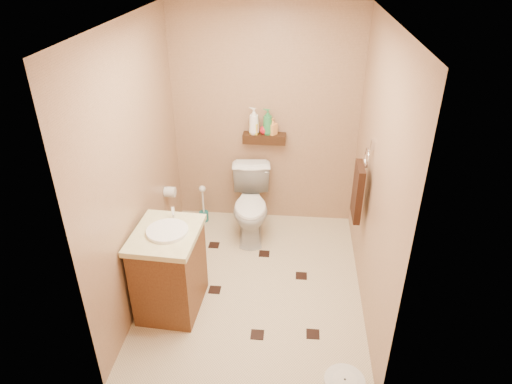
# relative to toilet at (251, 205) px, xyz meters

# --- Properties ---
(ground) EXTENTS (2.50, 2.50, 0.00)m
(ground) POSITION_rel_toilet_xyz_m (0.11, -0.83, -0.38)
(ground) COLOR beige
(ground) RESTS_ON ground
(wall_back) EXTENTS (2.00, 0.04, 2.40)m
(wall_back) POSITION_rel_toilet_xyz_m (0.11, 0.42, 0.82)
(wall_back) COLOR #A67D5F
(wall_back) RESTS_ON ground
(wall_front) EXTENTS (2.00, 0.04, 2.40)m
(wall_front) POSITION_rel_toilet_xyz_m (0.11, -2.08, 0.82)
(wall_front) COLOR #A67D5F
(wall_front) RESTS_ON ground
(wall_left) EXTENTS (0.04, 2.50, 2.40)m
(wall_left) POSITION_rel_toilet_xyz_m (-0.89, -0.83, 0.82)
(wall_left) COLOR #A67D5F
(wall_left) RESTS_ON ground
(wall_right) EXTENTS (0.04, 2.50, 2.40)m
(wall_right) POSITION_rel_toilet_xyz_m (1.11, -0.83, 0.82)
(wall_right) COLOR #A67D5F
(wall_right) RESTS_ON ground
(ceiling) EXTENTS (2.00, 2.50, 0.02)m
(ceiling) POSITION_rel_toilet_xyz_m (0.11, -0.83, 2.02)
(ceiling) COLOR white
(ceiling) RESTS_ON wall_back
(wall_shelf) EXTENTS (0.46, 0.14, 0.10)m
(wall_shelf) POSITION_rel_toilet_xyz_m (0.11, 0.34, 0.64)
(wall_shelf) COLOR #381F0F
(wall_shelf) RESTS_ON wall_back
(floor_accents) EXTENTS (1.15, 1.33, 0.01)m
(floor_accents) POSITION_rel_toilet_xyz_m (0.16, -0.86, -0.37)
(floor_accents) COLOR black
(floor_accents) RESTS_ON ground
(toilet) EXTENTS (0.49, 0.77, 0.75)m
(toilet) POSITION_rel_toilet_xyz_m (0.00, 0.00, 0.00)
(toilet) COLOR white
(toilet) RESTS_ON ground
(vanity) EXTENTS (0.57, 0.68, 0.92)m
(vanity) POSITION_rel_toilet_xyz_m (-0.59, -1.18, 0.03)
(vanity) COLOR brown
(vanity) RESTS_ON ground
(bathroom_scale) EXTENTS (0.36, 0.36, 0.06)m
(bathroom_scale) POSITION_rel_toilet_xyz_m (0.89, -1.90, -0.35)
(bathroom_scale) COLOR white
(bathroom_scale) RESTS_ON ground
(toilet_brush) EXTENTS (0.11, 0.11, 0.46)m
(toilet_brush) POSITION_rel_toilet_xyz_m (-0.58, 0.23, -0.21)
(toilet_brush) COLOR #1A6769
(toilet_brush) RESTS_ON ground
(towel_ring) EXTENTS (0.12, 0.30, 0.76)m
(towel_ring) POSITION_rel_toilet_xyz_m (1.02, -0.58, 0.57)
(towel_ring) COLOR silver
(towel_ring) RESTS_ON wall_right
(toilet_paper) EXTENTS (0.12, 0.11, 0.12)m
(toilet_paper) POSITION_rel_toilet_xyz_m (-0.83, -0.18, 0.22)
(toilet_paper) COLOR white
(toilet_paper) RESTS_ON wall_left
(bottle_a) EXTENTS (0.14, 0.14, 0.29)m
(bottle_a) POSITION_rel_toilet_xyz_m (-0.00, 0.34, 0.84)
(bottle_a) COLOR white
(bottle_a) RESTS_ON wall_shelf
(bottle_b) EXTENTS (0.10, 0.10, 0.18)m
(bottle_b) POSITION_rel_toilet_xyz_m (0.01, 0.34, 0.79)
(bottle_b) COLOR yellow
(bottle_b) RESTS_ON wall_shelf
(bottle_c) EXTENTS (0.13, 0.13, 0.13)m
(bottle_c) POSITION_rel_toilet_xyz_m (0.11, 0.34, 0.76)
(bottle_c) COLOR red
(bottle_c) RESTS_ON wall_shelf
(bottle_d) EXTENTS (0.12, 0.12, 0.28)m
(bottle_d) POSITION_rel_toilet_xyz_m (0.14, 0.34, 0.83)
(bottle_d) COLOR #2B8245
(bottle_d) RESTS_ON wall_shelf
(bottle_e) EXTENTS (0.11, 0.11, 0.18)m
(bottle_e) POSITION_rel_toilet_xyz_m (0.20, 0.34, 0.78)
(bottle_e) COLOR #F3A051
(bottle_e) RESTS_ON wall_shelf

